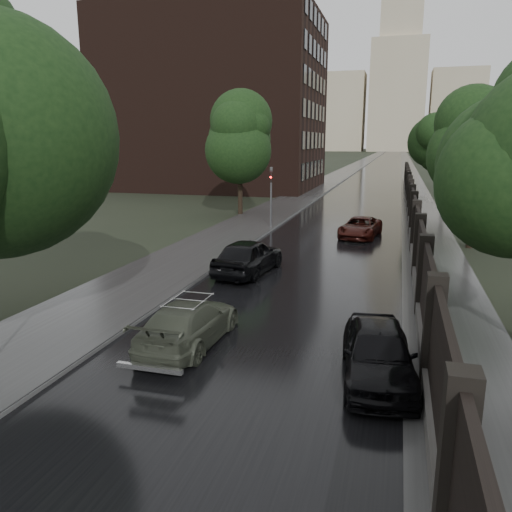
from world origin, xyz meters
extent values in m
plane|color=black|center=(0.00, 0.00, 0.00)|extent=(800.00, 800.00, 0.00)
cube|color=black|center=(0.00, 190.00, 0.01)|extent=(8.00, 420.00, 0.02)
cube|color=#2D2D2D|center=(-6.00, 190.00, 0.08)|extent=(4.00, 420.00, 0.16)
cube|color=#2D2D2D|center=(5.50, 190.00, 0.04)|extent=(3.00, 420.00, 0.08)
cube|color=#383533|center=(4.60, 32.00, 0.25)|extent=(0.40, 75.00, 0.50)
cube|color=black|center=(4.60, 32.00, 1.50)|extent=(0.15, 75.00, 2.00)
cube|color=black|center=(4.60, 70.00, 1.35)|extent=(0.45, 0.45, 2.70)
cylinder|color=black|center=(-8.00, 30.00, 2.93)|extent=(0.36, 0.36, 5.85)
sphere|color=black|center=(-8.00, 30.00, 5.27)|extent=(4.25, 4.25, 4.25)
cylinder|color=black|center=(7.50, 22.00, 2.76)|extent=(0.36, 0.36, 5.53)
sphere|color=black|center=(7.50, 22.00, 4.97)|extent=(4.08, 4.08, 4.08)
cylinder|color=black|center=(7.50, 40.00, 2.76)|extent=(0.36, 0.36, 5.53)
sphere|color=black|center=(7.50, 40.00, 4.97)|extent=(4.08, 4.08, 4.08)
cylinder|color=#59595E|center=(-4.30, 25.00, 1.50)|extent=(0.12, 0.12, 3.00)
imported|color=#59595E|center=(-4.30, 25.00, 3.50)|extent=(0.16, 0.20, 1.00)
sphere|color=#FF0C0C|center=(-4.30, 24.85, 3.35)|extent=(0.14, 0.14, 0.14)
cube|color=black|center=(-18.00, 52.00, 10.00)|extent=(24.00, 18.00, 20.00)
cube|color=tan|center=(-32.00, 300.00, 22.00)|extent=(28.00, 22.00, 44.00)
cube|color=tan|center=(32.00, 300.00, 22.00)|extent=(28.00, 22.00, 44.00)
cube|color=tan|center=(0.00, 300.00, 30.00)|extent=(30.00, 30.00, 60.00)
cube|color=tan|center=(0.00, 300.00, 70.00)|extent=(22.00, 22.00, 40.00)
imported|color=#424739|center=(-1.80, 5.69, 0.63)|extent=(1.85, 4.37, 1.26)
imported|color=black|center=(-2.40, 13.52, 0.78)|extent=(2.34, 4.75, 1.56)
imported|color=black|center=(3.40, 4.91, 0.70)|extent=(2.11, 4.26, 1.40)
imported|color=black|center=(1.60, 23.39, 0.61)|extent=(2.55, 4.59, 1.21)
camera|label=1|loc=(3.61, -6.49, 5.60)|focal=35.00mm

